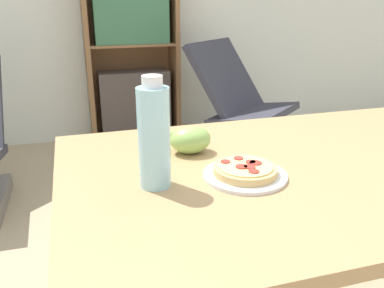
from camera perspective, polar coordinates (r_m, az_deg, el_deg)
name	(u,v)px	position (r m, az deg, el deg)	size (l,w,h in m)	color
dining_table	(297,192)	(1.24, 14.51, -6.60)	(1.35, 0.90, 0.76)	tan
pizza_on_plate	(245,172)	(1.08, 7.46, -3.91)	(0.22, 0.22, 0.04)	white
grape_bunch	(190,140)	(1.23, -0.25, 0.61)	(0.13, 0.10, 0.08)	#93BC5B
drink_bottle	(154,136)	(0.99, -5.36, 1.12)	(0.08, 0.08, 0.28)	#A3DBEA
lounge_chair_far	(243,120)	(3.23, 7.13, 3.36)	(0.90, 0.98, 0.88)	slate
bookshelf	(132,53)	(3.48, -8.40, 12.48)	(0.76, 0.30, 1.66)	brown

